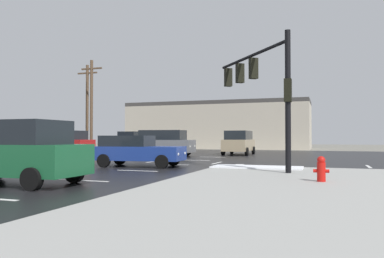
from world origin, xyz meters
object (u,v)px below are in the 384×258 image
object	(u,v)px
traffic_signal_mast	(261,80)
suv_grey	(163,143)
suv_green	(12,151)
suv_tan	(239,142)
utility_pole_far	(91,104)
fire_hydrant	(321,169)
suv_red	(65,142)
suv_navy	(134,141)
utility_pole_distant	(87,106)
sedan_blue	(136,150)

from	to	relation	value
traffic_signal_mast	suv_grey	size ratio (longest dim) A/B	1.13
suv_green	suv_tan	bearing A→B (deg)	-97.29
traffic_signal_mast	suv_green	world-z (taller)	traffic_signal_mast
suv_tan	traffic_signal_mast	bearing A→B (deg)	-164.92
suv_tan	suv_grey	xyz separation A→B (m)	(-4.93, -4.86, 0.00)
traffic_signal_mast	suv_tan	size ratio (longest dim) A/B	1.14
utility_pole_far	fire_hydrant	bearing A→B (deg)	-40.98
suv_red	suv_green	world-z (taller)	same
suv_tan	suv_green	size ratio (longest dim) A/B	1.00
suv_grey	suv_tan	bearing A→B (deg)	42.25
fire_hydrant	suv_tan	size ratio (longest dim) A/B	0.16
suv_navy	suv_red	bearing A→B (deg)	-21.36
suv_red	suv_tan	xyz separation A→B (m)	(13.79, 5.18, 0.00)
traffic_signal_mast	suv_tan	distance (m)	15.89
suv_tan	utility_pole_distant	bearing A→B (deg)	89.21
suv_navy	utility_pole_far	size ratio (longest dim) A/B	0.56
sedan_blue	suv_navy	distance (m)	18.38
fire_hydrant	suv_navy	bearing A→B (deg)	130.20
suv_red	sedan_blue	xyz separation A→B (m)	(11.60, -9.28, -0.24)
suv_red	suv_green	distance (m)	20.47
fire_hydrant	utility_pole_far	distance (m)	27.61
fire_hydrant	sedan_blue	size ratio (longest dim) A/B	0.17
sedan_blue	utility_pole_distant	distance (m)	19.83
fire_hydrant	utility_pole_far	world-z (taller)	utility_pole_far
fire_hydrant	suv_green	size ratio (longest dim) A/B	0.16
fire_hydrant	suv_green	bearing A→B (deg)	-162.18
sedan_blue	utility_pole_distant	xyz separation A→B (m)	(-13.05, 14.46, 3.69)
traffic_signal_mast	suv_grey	bearing A→B (deg)	3.73
fire_hydrant	traffic_signal_mast	bearing A→B (deg)	120.95
suv_red	suv_navy	world-z (taller)	same
suv_red	utility_pole_distant	bearing A→B (deg)	-70.46
suv_navy	utility_pole_distant	bearing A→B (deg)	-67.25
suv_green	utility_pole_far	world-z (taller)	utility_pole_far
suv_grey	sedan_blue	size ratio (longest dim) A/B	1.06
traffic_signal_mast	utility_pole_far	xyz separation A→B (m)	(-18.08, 13.67, 0.57)
utility_pole_far	suv_red	bearing A→B (deg)	-89.59
suv_tan	suv_red	bearing A→B (deg)	109.83
suv_grey	suv_navy	bearing A→B (deg)	129.97
fire_hydrant	utility_pole_distant	distance (m)	29.55
fire_hydrant	suv_grey	xyz separation A→B (m)	(-11.73, 14.40, 0.55)
traffic_signal_mast	suv_green	size ratio (longest dim) A/B	1.14
suv_grey	suv_green	xyz separation A→B (m)	(2.42, -17.39, 0.00)
suv_red	utility_pole_far	size ratio (longest dim) A/B	0.56
suv_green	suv_navy	size ratio (longest dim) A/B	1.00
utility_pole_distant	fire_hydrant	bearing A→B (deg)	-41.17
suv_green	utility_pole_far	bearing A→B (deg)	-62.45
suv_red	utility_pole_distant	size ratio (longest dim) A/B	0.57
traffic_signal_mast	suv_grey	distance (m)	14.01
traffic_signal_mast	suv_navy	world-z (taller)	traffic_signal_mast
suv_grey	suv_green	distance (m)	17.56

